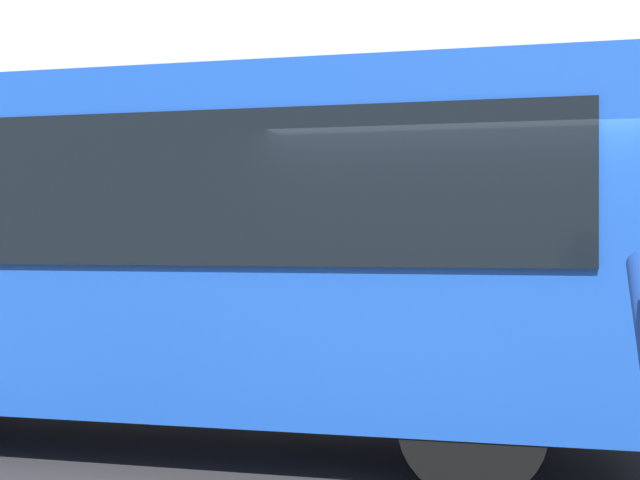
% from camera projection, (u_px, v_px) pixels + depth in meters
% --- Properties ---
extents(ground_plane, '(60.00, 60.00, 0.00)m').
position_uv_depth(ground_plane, '(460.00, 467.00, 6.70)').
color(ground_plane, '#2B2B2D').
extents(red_bus, '(9.05, 2.54, 3.08)m').
position_uv_depth(red_bus, '(134.00, 245.00, 7.73)').
color(red_bus, '#1947AD').
rests_on(red_bus, ground_plane).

